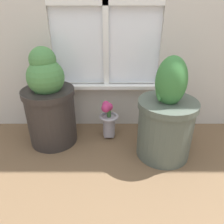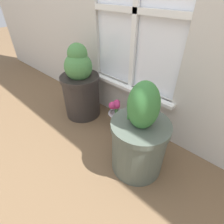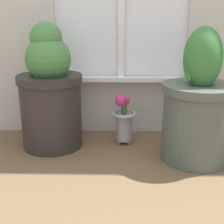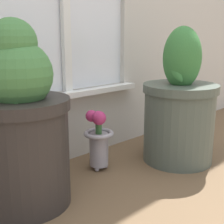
# 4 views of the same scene
# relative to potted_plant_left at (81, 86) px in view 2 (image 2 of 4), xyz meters

# --- Properties ---
(ground_plane) EXTENTS (10.00, 10.00, 0.00)m
(ground_plane) POSITION_rel_potted_plant_left_xyz_m (0.35, -0.36, -0.27)
(ground_plane) COLOR brown
(potted_plant_left) EXTENTS (0.32, 0.32, 0.61)m
(potted_plant_left) POSITION_rel_potted_plant_left_xyz_m (0.00, 0.00, 0.00)
(potted_plant_left) COLOR #2D2826
(potted_plant_left) RESTS_ON ground_plane
(potted_plant_right) EXTENTS (0.33, 0.33, 0.60)m
(potted_plant_right) POSITION_rel_potted_plant_left_xyz_m (0.69, -0.14, -0.04)
(potted_plant_right) COLOR #4C564C
(potted_plant_right) RESTS_ON ground_plane
(flower_vase) EXTENTS (0.13, 0.13, 0.26)m
(flower_vase) POSITION_rel_potted_plant_left_xyz_m (0.36, 0.04, -0.13)
(flower_vase) COLOR #99939E
(flower_vase) RESTS_ON ground_plane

